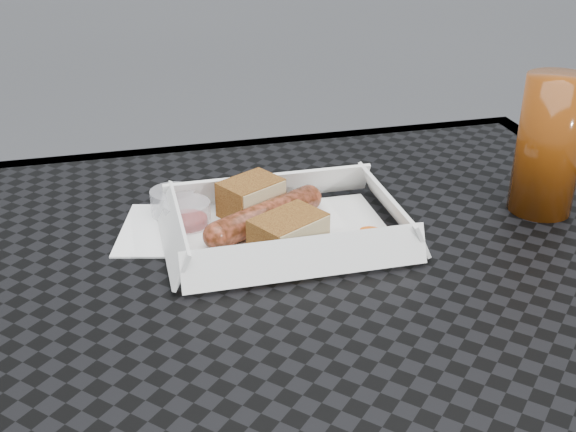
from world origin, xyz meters
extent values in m
cube|color=black|center=(0.00, 0.00, 0.74)|extent=(0.80, 0.80, 0.01)
cube|color=black|center=(0.00, 0.39, 0.73)|extent=(0.80, 0.03, 0.03)
cylinder|color=black|center=(-0.35, 0.35, 0.36)|extent=(0.03, 0.03, 0.73)
cylinder|color=black|center=(0.35, 0.35, 0.36)|extent=(0.03, 0.03, 0.73)
cube|color=white|center=(-0.02, 0.11, 0.75)|extent=(0.22, 0.15, 0.00)
cylinder|color=maroon|center=(-0.04, 0.12, 0.76)|extent=(0.13, 0.09, 0.03)
sphere|color=maroon|center=(0.02, 0.16, 0.76)|extent=(0.03, 0.03, 0.03)
sphere|color=maroon|center=(-0.10, 0.09, 0.76)|extent=(0.03, 0.03, 0.03)
cube|color=brown|center=(-0.05, 0.16, 0.77)|extent=(0.08, 0.07, 0.04)
cube|color=brown|center=(-0.03, 0.07, 0.77)|extent=(0.09, 0.08, 0.04)
cylinder|color=#E35609|center=(0.04, 0.07, 0.75)|extent=(0.02, 0.02, 0.00)
torus|color=white|center=(0.05, 0.06, 0.75)|extent=(0.02, 0.02, 0.00)
cube|color=#B2D17F|center=(0.06, 0.07, 0.75)|extent=(0.02, 0.02, 0.00)
cube|color=white|center=(-0.13, 0.15, 0.75)|extent=(0.15, 0.15, 0.00)
cylinder|color=maroon|center=(-0.12, 0.15, 0.76)|extent=(0.05, 0.05, 0.03)
cylinder|color=silver|center=(-0.13, 0.19, 0.76)|extent=(0.05, 0.05, 0.03)
cylinder|color=#602908|center=(0.27, 0.10, 0.82)|extent=(0.07, 0.07, 0.16)
camera|label=1|loc=(-0.18, -0.55, 1.11)|focal=45.00mm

